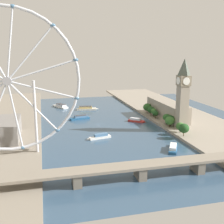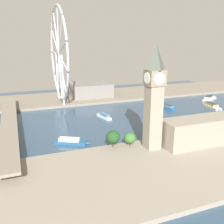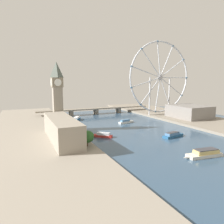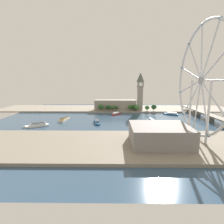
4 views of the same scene
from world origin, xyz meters
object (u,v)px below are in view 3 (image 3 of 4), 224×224
(river_bridge, at_px, (96,109))
(tour_boat_3, at_px, (102,135))
(riverside_hall, at_px, (189,111))
(clock_tower, at_px, (57,94))
(parliament_block, at_px, (62,129))
(ferris_wheel, at_px, (160,78))
(tour_boat_2, at_px, (173,135))
(tour_boat_4, at_px, (205,154))
(tour_boat_1, at_px, (126,121))
(tour_boat_5, at_px, (76,119))

(river_bridge, xyz_separation_m, tour_boat_3, (-49.48, -154.68, -6.51))
(riverside_hall, height_order, tour_boat_3, riverside_hall)
(clock_tower, relative_size, parliament_block, 0.89)
(ferris_wheel, height_order, tour_boat_2, ferris_wheel)
(parliament_block, bearing_deg, clock_tower, 83.18)
(river_bridge, bearing_deg, ferris_wheel, -35.00)
(clock_tower, distance_m, parliament_block, 61.03)
(ferris_wheel, relative_size, tour_boat_4, 3.57)
(tour_boat_3, bearing_deg, tour_boat_1, -96.58)
(parliament_block, xyz_separation_m, tour_boat_2, (112.02, -29.34, -11.44))
(tour_boat_3, bearing_deg, riverside_hall, -125.86)
(tour_boat_1, xyz_separation_m, tour_boat_3, (-59.63, -56.48, -0.06))
(clock_tower, bearing_deg, river_bridge, 50.26)
(tour_boat_1, bearing_deg, tour_boat_2, -95.82)
(clock_tower, distance_m, tour_boat_5, 78.96)
(tour_boat_1, bearing_deg, riverside_hall, -19.95)
(ferris_wheel, relative_size, tour_boat_3, 5.80)
(parliament_block, relative_size, tour_boat_4, 2.56)
(tour_boat_4, bearing_deg, tour_boat_3, -52.44)
(clock_tower, distance_m, river_bridge, 139.67)
(river_bridge, height_order, tour_boat_2, river_bridge)
(tour_boat_5, bearing_deg, ferris_wheel, 111.75)
(tour_boat_1, xyz_separation_m, tour_boat_5, (-59.69, 50.17, 0.00))
(riverside_hall, height_order, tour_boat_4, riverside_hall)
(tour_boat_4, bearing_deg, tour_boat_1, -86.18)
(parliament_block, relative_size, tour_boat_5, 3.07)
(river_bridge, relative_size, tour_boat_2, 6.96)
(parliament_block, bearing_deg, river_bridge, 59.36)
(clock_tower, relative_size, tour_boat_3, 3.70)
(ferris_wheel, bearing_deg, tour_boat_3, -148.17)
(riverside_hall, bearing_deg, tour_boat_1, 171.90)
(tour_boat_4, xyz_separation_m, tour_boat_5, (-51.14, 193.95, -0.41))
(tour_boat_3, bearing_deg, tour_boat_4, 160.31)
(parliament_block, xyz_separation_m, river_bridge, (92.63, 156.41, -5.05))
(tour_boat_2, bearing_deg, riverside_hall, 26.00)
(clock_tower, bearing_deg, riverside_hall, -2.63)
(parliament_block, relative_size, tour_boat_2, 2.93)
(ferris_wheel, distance_m, tour_boat_4, 208.79)
(clock_tower, xyz_separation_m, tour_boat_3, (36.87, -50.79, -42.00))
(tour_boat_1, bearing_deg, parliament_block, -162.32)
(parliament_block, distance_m, tour_boat_4, 127.76)
(clock_tower, bearing_deg, parliament_block, -96.82)
(ferris_wheel, bearing_deg, tour_boat_4, -117.62)
(ferris_wheel, bearing_deg, tour_boat_2, -121.81)
(tour_boat_3, distance_m, tour_boat_4, 101.14)
(river_bridge, bearing_deg, tour_boat_3, -107.74)
(parliament_block, relative_size, river_bridge, 0.42)
(tour_boat_1, bearing_deg, river_bridge, 84.05)
(river_bridge, bearing_deg, tour_boat_2, -84.04)
(riverside_hall, xyz_separation_m, tour_boat_1, (-104.96, 14.93, -10.34))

